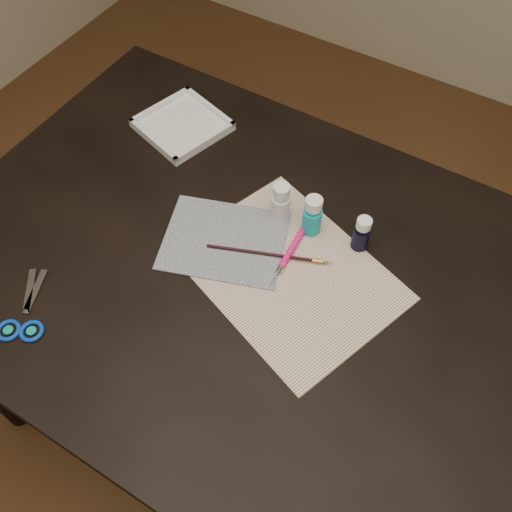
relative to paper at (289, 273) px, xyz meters
The scene contains 11 objects.
ground 0.76m from the paper, 153.75° to the right, with size 3.50×3.50×0.02m, color #422614.
table 0.38m from the paper, 153.75° to the right, with size 1.30×0.90×0.75m, color black.
paper is the anchor object (origin of this frame).
canvas 0.15m from the paper, behind, with size 0.24×0.19×0.00m, color #131D34.
paint_bottle_white 0.15m from the paper, 126.75° to the left, with size 0.04×0.04×0.09m, color silver.
paint_bottle_cyan 0.12m from the paper, 96.54° to the left, with size 0.04×0.04×0.10m, color #10A0AC.
paint_bottle_navy 0.16m from the paper, 55.72° to the left, with size 0.03×0.03×0.08m, color black.
paintbrush 0.05m from the paper, 165.16° to the left, with size 0.25×0.01×0.01m, color black, non-canonical shape.
craft_knife 0.03m from the paper, 124.45° to the left, with size 0.16×0.01×0.01m, color #FF147C, non-canonical shape.
scissors 0.50m from the paper, 140.39° to the right, with size 0.17×0.09×0.01m, color silver, non-canonical shape.
palette_tray 0.47m from the paper, 151.24° to the left, with size 0.18×0.18×0.02m, color white.
Camera 1 is at (0.32, -0.52, 1.68)m, focal length 40.00 mm.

